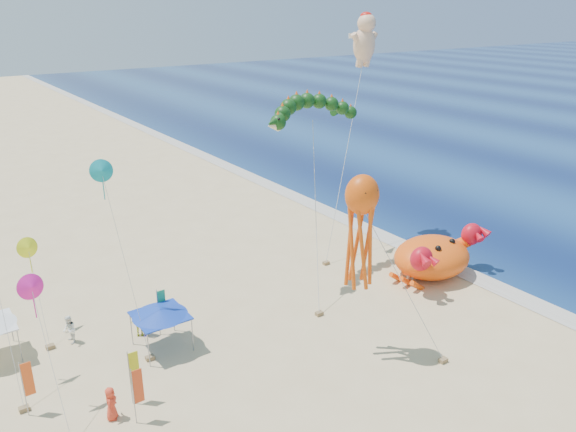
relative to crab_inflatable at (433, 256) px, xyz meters
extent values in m
plane|color=#D1B784|center=(-9.57, 0.89, -1.64)|extent=(320.00, 320.00, 0.00)
plane|color=silver|center=(2.43, 0.89, -1.63)|extent=(320.00, 320.00, 0.00)
ellipsoid|color=#FB530D|center=(0.00, 0.13, -0.14)|extent=(6.90, 5.96, 3.00)
sphere|color=red|center=(-3.35, -1.12, 1.19)|extent=(1.78, 1.78, 1.78)
sphere|color=black|center=(-0.94, -0.92, 1.19)|extent=(0.46, 0.46, 0.46)
sphere|color=red|center=(3.35, -1.12, 1.19)|extent=(1.78, 1.78, 1.78)
sphere|color=black|center=(0.94, -0.92, 1.19)|extent=(0.46, 0.46, 0.46)
cone|color=#0E330E|center=(-11.20, 6.84, 10.68)|extent=(1.37, 1.01, 1.12)
cylinder|color=#B2B2B2|center=(-8.73, 3.53, 4.32)|extent=(4.31, 6.66, 11.64)
cube|color=olive|center=(-10.86, 0.23, -1.51)|extent=(0.50, 0.35, 0.25)
ellipsoid|color=#F3BB94|center=(1.68, 10.72, 14.89)|extent=(2.00, 1.65, 2.95)
sphere|color=#F3BB94|center=(1.68, 10.54, 16.62)|extent=(1.54, 1.54, 1.54)
ellipsoid|color=red|center=(1.68, 10.63, 17.16)|extent=(1.00, 1.00, 0.70)
cylinder|color=#B2B2B2|center=(-1.91, 8.46, 6.11)|extent=(7.24, 4.58, 15.23)
cube|color=olive|center=(-5.50, 6.19, -1.51)|extent=(0.50, 0.35, 0.25)
ellipsoid|color=#E14E0B|center=(-11.60, -4.22, 8.30)|extent=(1.98, 1.78, 2.27)
cylinder|color=#B2B2B2|center=(-9.89, -6.18, 3.08)|extent=(3.48, 3.97, 9.15)
cube|color=olive|center=(-8.18, -8.14, -1.51)|extent=(0.50, 0.35, 0.25)
cylinder|color=gray|center=(-22.43, 1.31, -0.54)|extent=(0.06, 0.06, 2.20)
cylinder|color=gray|center=(-19.67, 1.31, -0.54)|extent=(0.06, 0.06, 2.20)
cylinder|color=gray|center=(-22.43, 4.07, -0.54)|extent=(0.06, 0.06, 2.20)
cylinder|color=gray|center=(-19.67, 4.07, -0.54)|extent=(0.06, 0.06, 2.20)
cube|color=#1334A6|center=(-21.05, 2.69, 0.60)|extent=(3.00, 3.00, 0.08)
cone|color=#1334A6|center=(-21.05, 2.69, 0.84)|extent=(3.30, 3.30, 0.45)
cylinder|color=gray|center=(-28.40, 5.97, -0.54)|extent=(0.06, 0.06, 2.20)
cylinder|color=gray|center=(-28.40, 8.70, -0.54)|extent=(0.06, 0.06, 2.20)
cylinder|color=gray|center=(-24.41, -1.24, -0.04)|extent=(0.05, 0.05, 3.20)
cube|color=#C3CA17|center=(-24.13, -1.24, 0.46)|extent=(0.50, 0.04, 1.90)
cylinder|color=gray|center=(-24.79, -2.77, -0.04)|extent=(0.05, 0.05, 3.20)
cube|color=red|center=(-24.51, -2.77, 0.46)|extent=(0.50, 0.04, 1.90)
cylinder|color=gray|center=(-29.11, 0.93, -0.04)|extent=(0.05, 0.05, 3.20)
cube|color=#E95019|center=(-28.83, 0.93, 0.46)|extent=(0.50, 0.04, 1.90)
cylinder|color=gray|center=(-20.60, 4.17, -0.04)|extent=(0.05, 0.05, 3.20)
cube|color=#189255|center=(-20.32, 4.17, 0.46)|extent=(0.50, 0.04, 1.90)
imported|color=#C2D124|center=(-21.68, 4.86, -0.79)|extent=(1.08, 0.71, 1.70)
imported|color=red|center=(-25.65, -1.74, -0.73)|extent=(0.95, 1.06, 1.82)
imported|color=#311EAF|center=(-21.38, 4.62, -0.70)|extent=(0.60, 0.77, 1.88)
imported|color=white|center=(-25.51, 6.44, -0.72)|extent=(0.73, 0.92, 1.85)
imported|color=beige|center=(-2.32, 0.09, -0.70)|extent=(0.82, 0.76, 1.88)
cone|color=#0D8896|center=(-22.81, 5.01, 9.33)|extent=(1.30, 0.51, 1.32)
cylinder|color=#B2B2B2|center=(-22.56, 3.51, 3.87)|extent=(0.55, 3.04, 10.73)
cube|color=olive|center=(-22.31, 2.01, -1.51)|extent=(0.50, 0.35, 0.25)
cone|color=#FA1BA0|center=(-27.88, 1.41, 5.13)|extent=(1.30, 0.51, 1.32)
cylinder|color=#B2B2B2|center=(-27.63, -0.09, 1.77)|extent=(0.55, 3.04, 6.53)
cube|color=olive|center=(-27.38, -1.59, -1.51)|extent=(0.50, 0.35, 0.25)
cylinder|color=#B2B2B2|center=(-28.80, 3.55, 2.51)|extent=(0.55, 3.04, 8.00)
cube|color=olive|center=(-28.55, 2.05, -1.51)|extent=(0.50, 0.35, 0.25)
cone|color=#F4FF1C|center=(-26.56, 9.47, 3.98)|extent=(1.30, 0.51, 1.32)
cylinder|color=#B2B2B2|center=(-26.31, 7.97, 1.19)|extent=(0.55, 3.04, 5.38)
cube|color=olive|center=(-26.06, 6.47, -1.51)|extent=(0.50, 0.35, 0.25)
camera|label=1|loc=(-31.56, -25.69, 17.96)|focal=35.00mm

